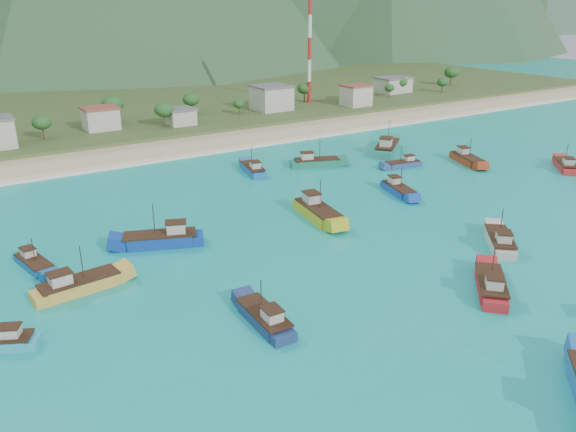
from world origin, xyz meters
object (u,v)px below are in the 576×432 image
boat_14 (403,165)px  boat_24 (265,319)px  boat_0 (500,242)px  boat_20 (34,264)px  radio_tower (310,37)px  boat_9 (162,240)px  boat_2 (467,160)px  boat_13 (317,212)px  boat_12 (398,190)px  boat_17 (253,170)px  boat_4 (387,148)px  boat_25 (316,163)px  boat_28 (491,287)px  boat_19 (565,166)px  boat_27 (78,286)px

boat_14 → boat_24: size_ratio=0.91×
boat_0 → boat_20: 65.66m
radio_tower → boat_9: size_ratio=3.47×
boat_2 → boat_13: size_ratio=0.88×
boat_12 → boat_24: 51.11m
boat_9 → boat_17: size_ratio=1.19×
boat_4 → boat_13: 46.61m
boat_12 → boat_25: boat_25 is taller
boat_17 → boat_2: bearing=-11.2°
boat_20 → boat_28: bearing=128.9°
boat_0 → boat_20: bearing=-164.4°
radio_tower → boat_28: (-55.33, -119.06, -21.93)m
boat_0 → boat_17: bearing=144.8°
boat_0 → boat_24: size_ratio=0.99×
boat_25 → boat_13: bearing=-13.6°
boat_9 → boat_24: boat_9 is taller
boat_2 → boat_14: size_ratio=1.27×
boat_12 → boat_28: size_ratio=1.05×
boat_14 → boat_19: 34.42m
boat_24 → boat_25: bearing=51.8°
boat_17 → boat_20: bearing=-141.5°
boat_14 → boat_25: boat_25 is taller
boat_2 → boat_4: boat_4 is taller
boat_9 → boat_17: 39.06m
boat_4 → boat_17: 35.09m
boat_4 → boat_19: bearing=-3.5°
boat_24 → boat_4: bearing=40.5°
boat_0 → boat_4: boat_4 is taller
boat_14 → boat_28: size_ratio=0.92×
boat_0 → boat_13: bearing=165.2°
radio_tower → boat_14: size_ratio=4.83×
boat_0 → boat_24: boat_0 is taller
boat_9 → boat_20: boat_9 is taller
radio_tower → boat_14: bearing=-109.2°
boat_2 → boat_19: size_ratio=1.20×
boat_13 → boat_19: bearing=-175.7°
boat_12 → boat_14: 18.59m
boat_4 → boat_20: bearing=-115.3°
boat_4 → boat_17: (-34.99, 2.67, -0.42)m
boat_0 → boat_28: bearing=-104.1°
boat_17 → boat_28: (-0.65, -60.90, 0.06)m
radio_tower → boat_24: radio_tower is taller
radio_tower → boat_12: 95.54m
boat_28 → boat_14: bearing=102.8°
boat_2 → boat_0: bearing=67.1°
radio_tower → boat_2: (-10.82, -77.17, -21.89)m
boat_12 → boat_17: bearing=-42.8°
boat_12 → boat_19: 41.95m
boat_4 → boat_28: size_ratio=1.39×
boat_27 → radio_tower: bearing=126.6°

